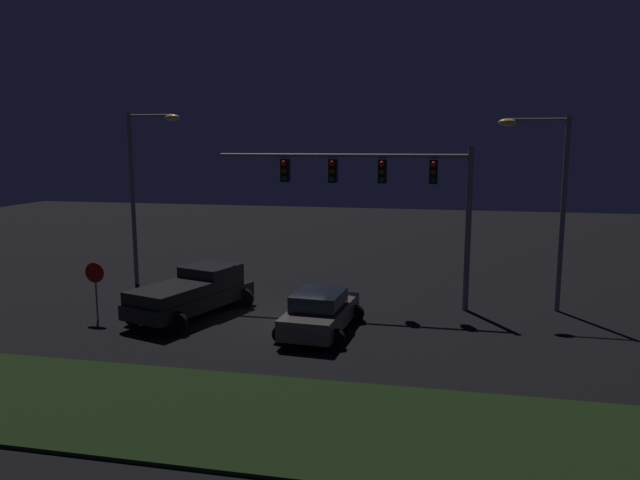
# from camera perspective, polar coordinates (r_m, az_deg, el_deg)

# --- Properties ---
(ground_plane) EXTENTS (80.00, 80.00, 0.00)m
(ground_plane) POSITION_cam_1_polar(r_m,az_deg,el_deg) (23.06, -3.09, -7.46)
(ground_plane) COLOR black
(grass_median) EXTENTS (21.37, 5.00, 0.10)m
(grass_median) POSITION_cam_1_polar(r_m,az_deg,el_deg) (15.65, -11.32, -15.71)
(grass_median) COLOR black
(grass_median) RESTS_ON ground_plane
(pickup_truck) EXTENTS (3.93, 5.75, 1.80)m
(pickup_truck) POSITION_cam_1_polar(r_m,az_deg,el_deg) (23.69, -11.86, -4.69)
(pickup_truck) COLOR black
(pickup_truck) RESTS_ON ground_plane
(car_sedan) EXTENTS (2.69, 4.52, 1.51)m
(car_sedan) POSITION_cam_1_polar(r_m,az_deg,el_deg) (21.17, 0.03, -6.88)
(car_sedan) COLOR #514C47
(car_sedan) RESTS_ON ground_plane
(traffic_signal_gantry) EXTENTS (10.32, 0.56, 6.50)m
(traffic_signal_gantry) POSITION_cam_1_polar(r_m,az_deg,el_deg) (24.13, 6.01, 5.40)
(traffic_signal_gantry) COLOR slate
(traffic_signal_gantry) RESTS_ON ground_plane
(street_lamp_left) EXTENTS (2.58, 0.44, 7.98)m
(street_lamp_left) POSITION_cam_1_polar(r_m,az_deg,el_deg) (28.87, -16.55, 5.70)
(street_lamp_left) COLOR slate
(street_lamp_left) RESTS_ON ground_plane
(street_lamp_right) EXTENTS (2.69, 0.44, 7.64)m
(street_lamp_right) POSITION_cam_1_polar(r_m,az_deg,el_deg) (24.95, 20.92, 4.59)
(street_lamp_right) COLOR slate
(street_lamp_right) RESTS_ON ground_plane
(stop_sign) EXTENTS (0.76, 0.08, 2.23)m
(stop_sign) POSITION_cam_1_polar(r_m,az_deg,el_deg) (23.88, -20.58, -3.59)
(stop_sign) COLOR slate
(stop_sign) RESTS_ON ground_plane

